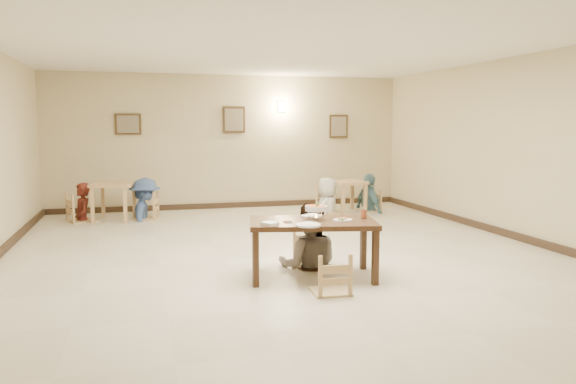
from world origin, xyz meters
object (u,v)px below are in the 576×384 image
object	(u,v)px
curry_warmer	(316,208)
bg_table_left	(113,190)
bg_chair_ll	(82,195)
main_table	(313,227)
main_diner	(309,203)
bg_chair_lr	(145,194)
bg_diner_a	(81,183)
bg_diner_d	(369,174)
chair_far	(307,232)
bg_diner_b	(144,178)
bg_diner_c	(327,178)
bg_table_right	(348,187)
drink_glass	(364,213)
bg_chair_rl	(327,189)
bg_chair_rr	(369,191)
chair_near	(331,254)

from	to	relation	value
curry_warmer	bg_table_left	distance (m)	5.62
bg_chair_ll	main_table	bearing A→B (deg)	-170.31
main_diner	bg_chair_ll	world-z (taller)	main_diner
main_diner	bg_chair_lr	size ratio (longest dim) A/B	1.70
bg_diner_a	bg_chair_ll	bearing A→B (deg)	0.00
bg_diner_d	main_table	bearing A→B (deg)	141.30
bg_chair_lr	bg_chair_ll	bearing A→B (deg)	-78.25
chair_far	bg_diner_b	world-z (taller)	bg_diner_b
main_table	bg_diner_c	distance (m)	5.21
curry_warmer	bg_table_right	xyz separation A→B (m)	(2.30, 4.89, -0.32)
curry_warmer	bg_diner_b	world-z (taller)	bg_diner_b
main_diner	bg_diner_b	xyz separation A→B (m)	(-2.06, 4.52, -0.03)
main_table	drink_glass	bearing A→B (deg)	9.45
curry_warmer	bg_chair_rl	size ratio (longest dim) A/B	0.29
main_diner	bg_chair_rl	world-z (taller)	main_diner
bg_diner_b	curry_warmer	bearing A→B (deg)	-152.33
bg_diner_a	bg_diner_b	distance (m)	1.20
bg_table_right	bg_diner_a	distance (m)	5.50
bg_table_left	bg_diner_c	distance (m)	4.40
bg_table_left	bg_chair_lr	distance (m)	0.61
bg_table_left	bg_chair_rr	bearing A→B (deg)	-1.26
main_diner	bg_table_right	distance (m)	4.92
drink_glass	bg_chair_rr	xyz separation A→B (m)	(2.18, 4.92, -0.35)
chair_near	bg_table_left	bearing A→B (deg)	-63.37
bg_chair_lr	bg_chair_rr	size ratio (longest dim) A/B	1.15
main_diner	bg_table_right	xyz separation A→B (m)	(2.23, 4.38, -0.32)
bg_diner_c	bg_diner_d	bearing A→B (deg)	120.79
main_diner	bg_diner_d	xyz separation A→B (m)	(2.72, 4.35, -0.03)
bg_diner_c	chair_near	bearing A→B (deg)	10.42
bg_chair_rr	bg_diner_a	world-z (taller)	bg_diner_a
bg_table_left	bg_diner_c	bearing A→B (deg)	-1.93
main_table	bg_chair_rl	bearing A→B (deg)	80.67
bg_diner_b	bg_diner_a	bearing A→B (deg)	94.96
chair_near	bg_chair_rl	world-z (taller)	bg_chair_rl
curry_warmer	drink_glass	bearing A→B (deg)	-5.24
curry_warmer	bg_table_left	xyz separation A→B (m)	(-2.59, 4.98, -0.25)
bg_chair_rl	bg_diner_a	size ratio (longest dim) A/B	0.68
bg_table_right	bg_diner_d	world-z (taller)	bg_diner_d
bg_diner_c	bg_table_left	bearing A→B (deg)	-62.90
drink_glass	bg_table_right	bearing A→B (deg)	71.09
bg_table_left	bg_table_right	size ratio (longest dim) A/B	1.19
bg_table_right	bg_diner_c	world-z (taller)	bg_diner_c
bg_table_left	bg_chair_ll	size ratio (longest dim) A/B	0.86
main_table	bg_diner_b	bearing A→B (deg)	122.57
chair_far	bg_chair_rr	xyz separation A→B (m)	(2.72, 4.25, -0.01)
bg_chair_rl	bg_diner_c	size ratio (longest dim) A/B	0.68
curry_warmer	bg_diner_d	size ratio (longest dim) A/B	0.19
curry_warmer	bg_chair_rr	world-z (taller)	curry_warmer
bg_table_right	bg_chair_rr	distance (m)	0.50
drink_glass	bg_chair_lr	world-z (taller)	bg_chair_lr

